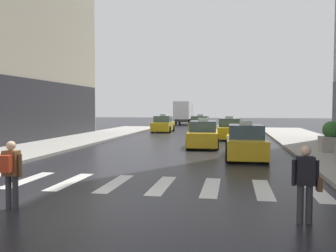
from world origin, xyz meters
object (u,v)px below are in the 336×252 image
taxi_lead (246,143)px  taxi_second (203,135)px  taxi_fourth (163,125)px  taxi_fifth (200,125)px  box_truck (184,112)px  taxi_third (229,130)px  planter_mid_block (331,138)px  pedestrian_with_handbag (306,179)px  pedestrian_with_backpack (11,170)px

taxi_lead → taxi_second: 5.19m
taxi_fourth → taxi_fifth: (3.80, -0.16, 0.00)m
taxi_second → taxi_fifth: bearing=96.0°
box_truck → taxi_fourth: bearing=-89.4°
taxi_third → planter_mid_block: bearing=-58.0°
taxi_fourth → pedestrian_with_handbag: bearing=-72.9°
taxi_third → taxi_second: bearing=-104.5°
taxi_second → taxi_fourth: 14.37m
taxi_fourth → pedestrian_with_handbag: (8.55, -27.83, 0.21)m
pedestrian_with_backpack → pedestrian_with_handbag: (6.71, 0.23, -0.04)m
taxi_lead → box_truck: (-7.80, 34.43, 1.13)m
taxi_second → box_truck: 30.35m
box_truck → planter_mid_block: 34.70m
taxi_third → taxi_lead: bearing=-85.0°
box_truck → pedestrian_with_backpack: box_truck is taller
taxi_second → pedestrian_with_handbag: bearing=-76.9°
pedestrian_with_backpack → taxi_lead: bearing=60.1°
taxi_third → planter_mid_block: (5.33, -8.54, 0.15)m
taxi_lead → taxi_second: bearing=118.2°
box_truck → taxi_lead: bearing=-77.2°
taxi_fourth → box_truck: (-0.16, 16.46, 1.13)m
taxi_second → taxi_fourth: (-5.19, 13.40, 0.00)m
pedestrian_with_handbag → taxi_lead: bearing=95.3°
planter_mid_block → taxi_fourth: bearing=127.0°
taxi_third → box_truck: bearing=106.0°
taxi_second → taxi_fourth: bearing=111.2°
box_truck → taxi_third: bearing=-74.0°
taxi_fifth → pedestrian_with_handbag: size_ratio=2.76×
taxi_lead → taxi_third: bearing=95.0°
taxi_lead → taxi_second: (-2.45, 4.57, 0.00)m
taxi_fifth → taxi_third: bearing=-68.2°
taxi_lead → taxi_second: size_ratio=0.99×
box_truck → planter_mid_block: (12.21, -32.47, -0.98)m
box_truck → pedestrian_with_handbag: 45.14m
taxi_lead → pedestrian_with_backpack: bearing=-119.9°
taxi_lead → pedestrian_with_handbag: size_ratio=2.77×
pedestrian_with_backpack → pedestrian_with_handbag: 6.71m
taxi_third → taxi_fourth: same height
taxi_second → pedestrian_with_backpack: (-3.35, -14.66, 0.25)m
box_truck → pedestrian_with_handbag: (8.71, -44.29, -0.92)m
taxi_second → taxi_fifth: (-1.39, 13.23, 0.00)m
taxi_fourth → box_truck: size_ratio=0.60×
pedestrian_with_backpack → pedestrian_with_handbag: same height
taxi_second → taxi_third: size_ratio=1.00×
taxi_third → planter_mid_block: taxi_third is taller
taxi_fifth → taxi_lead: bearing=-77.8°
pedestrian_with_backpack → taxi_second: bearing=77.1°
pedestrian_with_handbag → planter_mid_block: bearing=73.5°
taxi_fourth → box_truck: 16.50m
taxi_second → planter_mid_block: size_ratio=2.89×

